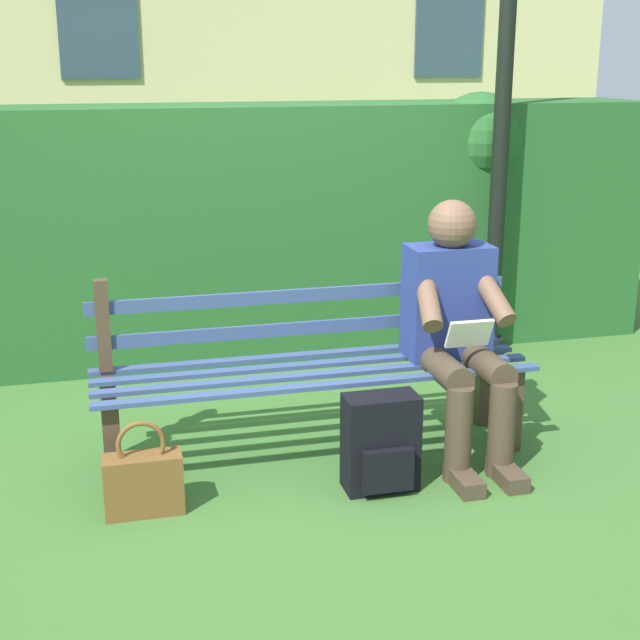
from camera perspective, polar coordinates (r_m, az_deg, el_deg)
ground at (r=4.23m, az=-0.34°, el=-8.45°), size 60.00×60.00×0.00m
park_bench at (r=4.13m, az=-0.56°, el=-2.88°), size 1.97×0.48×0.84m
person_seated at (r=4.12m, az=8.55°, el=-0.30°), size 0.44×0.73×1.15m
hedge_backdrop at (r=5.51m, az=-5.89°, el=5.78°), size 5.32×0.70×1.56m
backpack at (r=3.86m, az=3.83°, el=-7.73°), size 0.31×0.24×0.42m
handbag at (r=3.75m, az=-11.01°, el=-9.88°), size 0.31×0.13×0.40m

